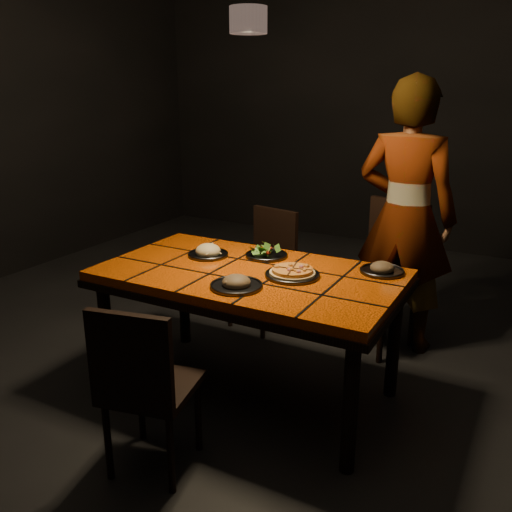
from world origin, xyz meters
The scene contains 12 objects.
room_shell centered at (0.00, 0.00, 1.50)m, with size 6.04×7.04×3.08m.
dining_table centered at (0.00, 0.00, 0.67)m, with size 1.62×0.92×0.75m.
chair_near centered at (-0.07, -0.82, 0.48)m, with size 0.45×0.45×0.84m.
chair_far_left centered at (-0.37, 0.93, 0.49)m, with size 0.46×0.46×0.85m.
chair_far_right centered at (0.48, 1.03, 0.56)m, with size 0.57×0.57×0.98m.
diner centered at (0.57, 1.05, 0.89)m, with size 0.65×0.43×1.78m, color brown.
pendant_lamp centered at (0.00, 0.00, 2.02)m, with size 0.18×0.18×1.06m.
plate_pizza centered at (0.24, 0.02, 0.77)m, with size 0.29×0.29×0.04m.
plate_pasta centered at (-0.34, 0.12, 0.77)m, with size 0.24×0.24×0.08m.
plate_salad centered at (-0.03, 0.27, 0.78)m, with size 0.25×0.25×0.07m.
plate_mushroom_a centered at (0.07, -0.25, 0.77)m, with size 0.26×0.26×0.09m.
plate_mushroom_b centered at (0.64, 0.31, 0.77)m, with size 0.24×0.24×0.08m.
Camera 1 is at (1.35, -2.41, 1.70)m, focal length 38.00 mm.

